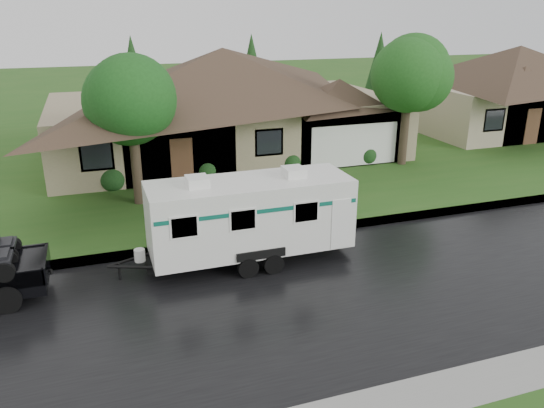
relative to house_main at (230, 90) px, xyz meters
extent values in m
plane|color=#28561A|center=(-2.29, -13.84, -3.59)|extent=(140.00, 140.00, 0.00)
cube|color=black|center=(-2.29, -15.84, -3.59)|extent=(140.00, 8.00, 0.01)
cube|color=gray|center=(-2.29, -11.59, -3.52)|extent=(140.00, 0.50, 0.15)
cube|color=#28561A|center=(-2.29, 1.16, -3.52)|extent=(140.00, 26.00, 0.15)
cube|color=gray|center=(-0.29, 0.16, -1.94)|extent=(18.00, 10.00, 3.00)
pyramid|color=#3B2820|center=(-0.29, 0.16, 2.16)|extent=(19.44, 10.80, 2.60)
cube|color=gray|center=(5.11, -2.84, -2.09)|extent=(5.76, 4.00, 2.70)
cube|color=tan|center=(19.71, 0.66, -1.94)|extent=(14.00, 9.00, 3.00)
pyramid|color=#3B2820|center=(19.71, 0.66, 1.86)|extent=(15.12, 9.72, 2.30)
cylinder|color=#382B1E|center=(-5.67, -6.83, -2.17)|extent=(0.40, 0.40, 2.54)
sphere|color=#205E1E|center=(-5.67, -6.83, 0.61)|extent=(3.50, 3.50, 3.50)
cylinder|color=#382B1E|center=(7.70, -5.13, -2.06)|extent=(0.42, 0.42, 2.76)
sphere|color=#266721|center=(7.70, -5.13, 0.96)|extent=(3.81, 3.81, 3.81)
sphere|color=#143814|center=(-6.59, -4.54, -2.94)|extent=(1.00, 1.00, 1.00)
sphere|color=#143814|center=(-2.39, -4.54, -2.94)|extent=(1.00, 1.00, 1.00)
sphere|color=#143814|center=(1.81, -4.54, -2.94)|extent=(1.00, 1.00, 1.00)
sphere|color=#143814|center=(6.01, -4.54, -2.94)|extent=(1.00, 1.00, 1.00)
cube|color=black|center=(-9.80, -13.13, -2.71)|extent=(1.97, 1.70, 0.05)
cylinder|color=black|center=(-9.80, -14.01, -3.22)|extent=(0.75, 0.29, 0.75)
cylinder|color=black|center=(-9.80, -12.25, -3.22)|extent=(0.75, 0.29, 0.75)
cube|color=white|center=(-2.80, -13.13, -2.00)|extent=(6.27, 2.15, 2.19)
cube|color=black|center=(-2.80, -13.13, -3.23)|extent=(6.63, 1.07, 0.13)
cube|color=#0C5A48|center=(-2.80, -13.13, -1.52)|extent=(6.14, 2.17, 0.13)
cube|color=white|center=(-4.42, -13.13, -0.76)|extent=(0.63, 0.72, 0.29)
cube|color=white|center=(-1.37, -13.13, -0.76)|extent=(0.63, 0.72, 0.29)
cylinder|color=black|center=(-3.21, -14.19, -3.28)|extent=(0.63, 0.21, 0.63)
cylinder|color=black|center=(-3.21, -12.07, -3.28)|extent=(0.63, 0.21, 0.63)
cylinder|color=black|center=(-2.40, -14.19, -3.28)|extent=(0.63, 0.21, 0.63)
cylinder|color=black|center=(-2.40, -12.07, -3.28)|extent=(0.63, 0.21, 0.63)
camera|label=1|loc=(-7.14, -27.91, 3.96)|focal=35.00mm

